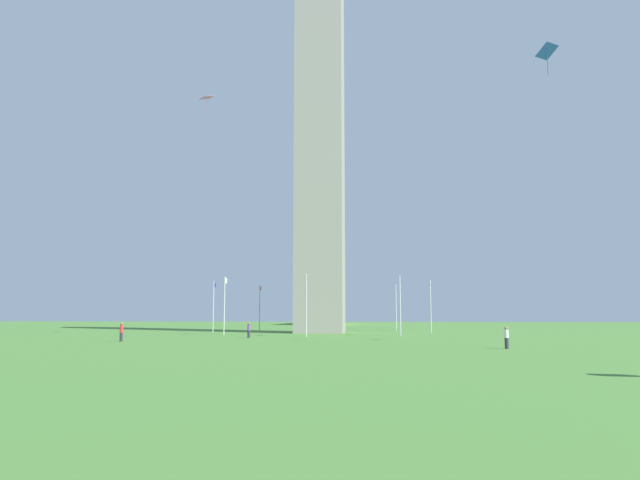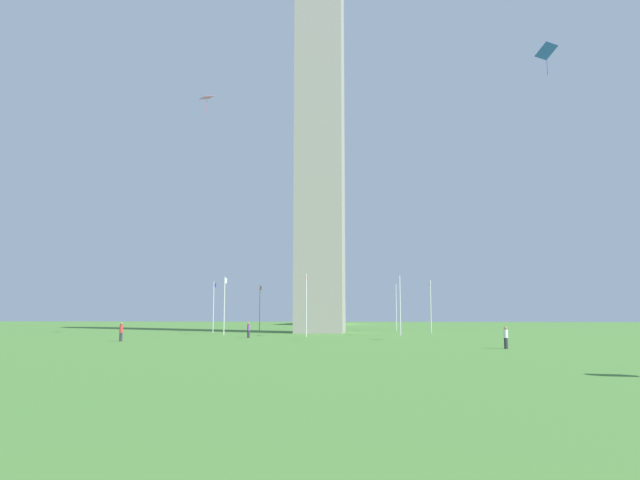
% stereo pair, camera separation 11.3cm
% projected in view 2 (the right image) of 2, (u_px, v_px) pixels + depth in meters
% --- Properties ---
extents(ground_plane, '(260.00, 260.00, 0.00)m').
position_uv_depth(ground_plane, '(320.00, 333.00, 82.64)').
color(ground_plane, '#477A33').
extents(obelisk_monument, '(6.65, 6.65, 60.49)m').
position_uv_depth(obelisk_monument, '(320.00, 121.00, 86.39)').
color(obelisk_monument, gray).
rests_on(obelisk_monument, ground).
extents(flagpole_n, '(1.12, 0.14, 7.16)m').
position_uv_depth(flagpole_n, '(330.00, 306.00, 98.18)').
color(flagpole_n, silver).
rests_on(flagpole_n, ground).
extents(flagpole_ne, '(1.12, 0.14, 7.16)m').
position_uv_depth(flagpole_ne, '(260.00, 305.00, 94.90)').
color(flagpole_ne, silver).
rests_on(flagpole_ne, ground).
extents(flagpole_e, '(1.12, 0.14, 7.16)m').
position_uv_depth(flagpole_e, '(214.00, 304.00, 84.76)').
color(flagpole_e, silver).
rests_on(flagpole_e, ground).
extents(flagpole_se, '(1.12, 0.14, 7.16)m').
position_uv_depth(flagpole_se, '(224.00, 303.00, 73.71)').
color(flagpole_se, silver).
rests_on(flagpole_se, ground).
extents(flagpole_s, '(1.12, 0.14, 7.16)m').
position_uv_depth(flagpole_s, '(306.00, 302.00, 68.22)').
color(flagpole_s, silver).
rests_on(flagpole_s, ground).
extents(flagpole_sw, '(1.12, 0.14, 7.16)m').
position_uv_depth(flagpole_sw, '(400.00, 302.00, 71.50)').
color(flagpole_sw, silver).
rests_on(flagpole_sw, ground).
extents(flagpole_w, '(1.12, 0.14, 7.16)m').
position_uv_depth(flagpole_w, '(431.00, 304.00, 81.63)').
color(flagpole_w, silver).
rests_on(flagpole_w, ground).
extents(flagpole_nw, '(1.12, 0.14, 7.16)m').
position_uv_depth(flagpole_nw, '(396.00, 305.00, 92.68)').
color(flagpole_nw, silver).
rests_on(flagpole_nw, ground).
extents(person_purple_shirt, '(0.32, 0.32, 1.65)m').
position_uv_depth(person_purple_shirt, '(249.00, 330.00, 64.97)').
color(person_purple_shirt, '#2D2D38').
rests_on(person_purple_shirt, ground).
extents(person_white_shirt, '(0.32, 0.32, 1.63)m').
position_uv_depth(person_white_shirt, '(506.00, 338.00, 44.21)').
color(person_white_shirt, '#2D2D38').
rests_on(person_white_shirt, ground).
extents(person_red_shirt, '(0.32, 0.32, 1.78)m').
position_uv_depth(person_red_shirt, '(121.00, 332.00, 56.38)').
color(person_red_shirt, '#2D2D38').
rests_on(person_red_shirt, ground).
extents(kite_pink_diamond, '(1.99, 1.99, 2.23)m').
position_uv_depth(kite_pink_diamond, '(207.00, 98.00, 71.81)').
color(kite_pink_diamond, pink).
extents(kite_blue_diamond, '(1.79, 1.83, 2.35)m').
position_uv_depth(kite_blue_diamond, '(546.00, 52.00, 46.58)').
color(kite_blue_diamond, blue).
extents(distant_building, '(28.57, 10.51, 6.88)m').
position_uv_depth(distant_building, '(322.00, 311.00, 157.38)').
color(distant_building, beige).
rests_on(distant_building, ground).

